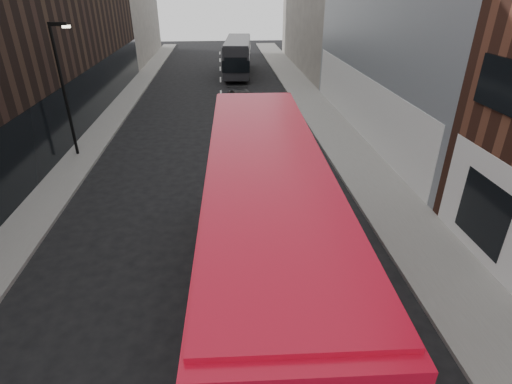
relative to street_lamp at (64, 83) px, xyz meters
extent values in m
cube|color=slate|center=(15.72, 7.00, -4.11)|extent=(3.00, 80.00, 0.15)
cube|color=slate|center=(0.22, 7.00, -4.11)|extent=(2.00, 80.00, 0.15)
cube|color=silver|center=(17.37, 3.00, -2.28)|extent=(0.35, 21.00, 3.80)
cube|color=black|center=(-3.28, 12.00, 2.82)|extent=(5.00, 24.00, 14.00)
cube|color=slate|center=(-3.28, 34.00, 2.32)|extent=(5.00, 20.00, 13.00)
cylinder|color=black|center=(-0.08, 0.00, -0.53)|extent=(0.16, 0.16, 7.00)
cube|color=black|center=(0.32, 0.00, 2.87)|extent=(0.90, 0.15, 0.18)
cube|color=#FFF2CC|center=(0.72, 0.00, 2.75)|extent=(0.35, 0.22, 0.12)
cube|color=#B40B21|center=(9.39, -13.06, -1.43)|extent=(3.27, 12.69, 4.58)
cube|color=black|center=(9.39, -13.06, -2.18)|extent=(3.39, 12.74, 1.26)
cube|color=black|center=(9.39, -13.06, -0.23)|extent=(3.39, 12.74, 1.26)
cube|color=black|center=(9.60, -6.73, -2.00)|extent=(2.44, 0.16, 1.60)
cube|color=#B40B21|center=(9.39, -13.06, 0.89)|extent=(3.14, 12.18, 0.12)
cylinder|color=black|center=(8.24, -8.99, -3.61)|extent=(0.38, 1.16, 1.15)
cylinder|color=black|center=(10.80, -9.07, -3.61)|extent=(0.38, 1.16, 1.15)
cube|color=black|center=(10.19, 22.72, -2.20)|extent=(3.43, 11.32, 3.14)
cube|color=black|center=(10.19, 22.72, -2.41)|extent=(3.56, 11.38, 1.11)
cube|color=black|center=(9.73, 17.13, -2.26)|extent=(2.15, 0.26, 1.42)
cube|color=black|center=(10.65, 28.30, -2.26)|extent=(2.15, 0.26, 1.42)
cube|color=black|center=(10.19, 22.72, -0.60)|extent=(3.30, 10.87, 0.12)
cylinder|color=black|center=(9.37, 26.37, -3.67)|extent=(0.39, 1.03, 1.01)
cylinder|color=black|center=(11.59, 26.18, -3.67)|extent=(0.39, 1.03, 1.01)
cylinder|color=black|center=(8.79, 19.25, -3.67)|extent=(0.39, 1.03, 1.01)
cylinder|color=black|center=(11.01, 19.07, -3.67)|extent=(0.39, 1.03, 1.01)
imported|color=black|center=(12.08, -0.89, -3.48)|extent=(1.96, 4.23, 1.40)
imported|color=gray|center=(12.57, 0.00, -3.54)|extent=(1.65, 4.01, 1.29)
imported|color=black|center=(9.88, 8.74, -3.47)|extent=(2.57, 5.09, 1.42)
camera|label=1|loc=(8.38, -22.19, 4.65)|focal=28.00mm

